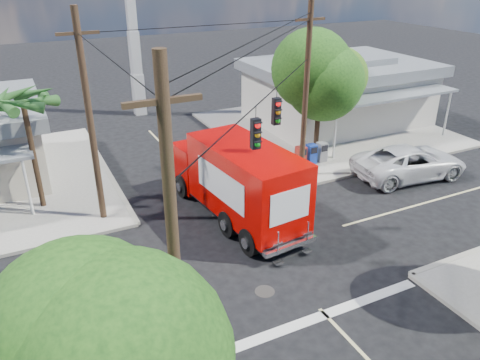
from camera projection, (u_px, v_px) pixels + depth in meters
ground at (262, 249)px, 18.73m from camera, size 120.00×120.00×0.00m
sidewalk_ne at (326, 129)px, 31.88m from camera, size 14.12×14.12×0.14m
road_markings at (281, 268)px, 17.53m from camera, size 32.00×32.00×0.01m
building_ne at (338, 90)px, 32.45m from camera, size 11.80×10.20×4.50m
radio_tower at (133, 36)px, 32.77m from camera, size 0.80×0.80×17.00m
tree_sw_front at (119, 357)px, 7.97m from camera, size 3.88×3.78×6.03m
tree_ne_front at (321, 78)px, 25.07m from camera, size 4.21×4.14×6.66m
tree_ne_back at (335, 76)px, 28.14m from camera, size 3.77×3.66×5.82m
palm_nw_front at (23, 103)px, 19.68m from camera, size 3.01×3.08×5.59m
utility_poles at (207, 132)px, 17.41m from camera, size 12.00×10.68×9.00m
vending_boxes at (311, 154)px, 26.06m from camera, size 1.90×0.50×1.10m
delivery_truck at (237, 180)px, 20.32m from camera, size 3.39×8.42×3.55m
parked_car at (410, 162)px, 24.62m from camera, size 6.39×3.49×1.70m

